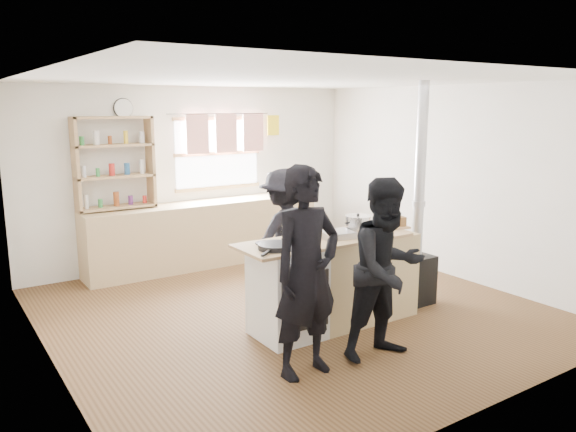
% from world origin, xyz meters
% --- Properties ---
extents(ground, '(5.00, 5.00, 0.01)m').
position_xyz_m(ground, '(0.00, 0.00, -0.01)').
color(ground, brown).
rests_on(ground, ground).
extents(back_counter, '(3.40, 0.55, 0.90)m').
position_xyz_m(back_counter, '(0.00, 2.22, 0.45)').
color(back_counter, tan).
rests_on(back_counter, ground).
extents(shelving_unit, '(1.00, 0.28, 1.20)m').
position_xyz_m(shelving_unit, '(-1.20, 2.34, 1.51)').
color(shelving_unit, tan).
rests_on(shelving_unit, back_counter).
extents(thermos, '(0.10, 0.10, 0.34)m').
position_xyz_m(thermos, '(1.09, 2.22, 1.07)').
color(thermos, silver).
rests_on(thermos, back_counter).
extents(cooking_island, '(1.97, 0.64, 0.93)m').
position_xyz_m(cooking_island, '(0.14, -0.55, 0.47)').
color(cooking_island, white).
rests_on(cooking_island, ground).
extents(skillet_greens, '(0.47, 0.47, 0.05)m').
position_xyz_m(skillet_greens, '(-0.63, -0.63, 0.96)').
color(skillet_greens, black).
rests_on(skillet_greens, cooking_island).
extents(roast_tray, '(0.37, 0.34, 0.06)m').
position_xyz_m(roast_tray, '(0.13, -0.58, 0.97)').
color(roast_tray, silver).
rests_on(roast_tray, cooking_island).
extents(stockpot_stove, '(0.21, 0.21, 0.18)m').
position_xyz_m(stockpot_stove, '(-0.31, -0.43, 1.01)').
color(stockpot_stove, '#BDBDC0').
rests_on(stockpot_stove, cooking_island).
extents(stockpot_counter, '(0.27, 0.27, 0.20)m').
position_xyz_m(stockpot_counter, '(0.45, -0.52, 1.02)').
color(stockpot_counter, silver).
rests_on(stockpot_counter, cooking_island).
extents(bread_board, '(0.32, 0.25, 0.12)m').
position_xyz_m(bread_board, '(0.93, -0.58, 0.98)').
color(bread_board, tan).
rests_on(bread_board, cooking_island).
extents(flue_heater, '(0.35, 0.35, 2.50)m').
position_xyz_m(flue_heater, '(1.31, -0.56, 0.64)').
color(flue_heater, black).
rests_on(flue_heater, ground).
extents(person_near_left, '(0.67, 0.46, 1.77)m').
position_xyz_m(person_near_left, '(-0.74, -1.28, 0.89)').
color(person_near_left, black).
rests_on(person_near_left, ground).
extents(person_near_right, '(0.82, 0.66, 1.63)m').
position_xyz_m(person_near_right, '(0.04, -1.41, 0.82)').
color(person_near_right, black).
rests_on(person_near_right, ground).
extents(person_far, '(1.05, 0.66, 1.55)m').
position_xyz_m(person_far, '(0.06, 0.27, 0.77)').
color(person_far, black).
rests_on(person_far, ground).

